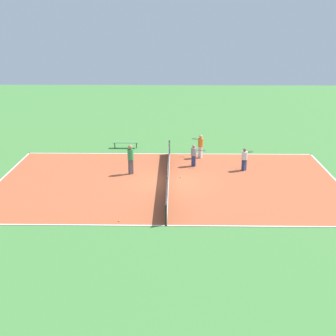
{
  "coord_description": "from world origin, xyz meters",
  "views": [
    {
      "loc": [
        -25.77,
        -0.43,
        9.36
      ],
      "look_at": [
        0.0,
        0.0,
        0.9
      ],
      "focal_mm": 50.0,
      "sensor_mm": 36.0,
      "label": 1
    }
  ],
  "objects_px": {
    "tennis_net": "(168,174)",
    "tennis_ball_far_baseline": "(119,221)",
    "tennis_ball_left_sideline": "(181,177)",
    "player_far_white": "(245,158)",
    "player_far_green": "(131,157)",
    "player_baseline_gray": "(194,154)",
    "player_center_orange": "(200,145)",
    "bench": "(126,143)"
  },
  "relations": [
    {
      "from": "tennis_net",
      "to": "tennis_ball_far_baseline",
      "type": "xyz_separation_m",
      "value": [
        -5.52,
        2.23,
        -0.47
      ]
    },
    {
      "from": "tennis_ball_far_baseline",
      "to": "tennis_ball_left_sideline",
      "type": "bearing_deg",
      "value": -25.31
    },
    {
      "from": "player_far_white",
      "to": "tennis_net",
      "type": "bearing_deg",
      "value": 162.1
    },
    {
      "from": "player_far_green",
      "to": "tennis_ball_far_baseline",
      "type": "xyz_separation_m",
      "value": [
        -7.0,
        -0.08,
        -1.04
      ]
    },
    {
      "from": "player_baseline_gray",
      "to": "player_center_orange",
      "type": "bearing_deg",
      "value": 88.66
    },
    {
      "from": "player_far_white",
      "to": "tennis_ball_far_baseline",
      "type": "distance_m",
      "value": 10.51
    },
    {
      "from": "player_far_white",
      "to": "player_far_green",
      "type": "relative_size",
      "value": 0.78
    },
    {
      "from": "player_baseline_gray",
      "to": "player_far_green",
      "type": "height_order",
      "value": "player_far_green"
    },
    {
      "from": "player_center_orange",
      "to": "tennis_ball_far_baseline",
      "type": "height_order",
      "value": "player_center_orange"
    },
    {
      "from": "tennis_net",
      "to": "player_far_white",
      "type": "distance_m",
      "value": 5.29
    },
    {
      "from": "player_baseline_gray",
      "to": "tennis_ball_left_sideline",
      "type": "xyz_separation_m",
      "value": [
        -2.31,
        0.86,
        -0.77
      ]
    },
    {
      "from": "tennis_ball_left_sideline",
      "to": "tennis_ball_far_baseline",
      "type": "height_order",
      "value": "same"
    },
    {
      "from": "bench",
      "to": "tennis_ball_far_baseline",
      "type": "relative_size",
      "value": 28.04
    },
    {
      "from": "player_center_orange",
      "to": "tennis_ball_far_baseline",
      "type": "bearing_deg",
      "value": 110.73
    },
    {
      "from": "tennis_ball_far_baseline",
      "to": "player_far_white",
      "type": "bearing_deg",
      "value": -41.83
    },
    {
      "from": "bench",
      "to": "player_baseline_gray",
      "type": "distance_m",
      "value": 6.51
    },
    {
      "from": "bench",
      "to": "tennis_ball_far_baseline",
      "type": "bearing_deg",
      "value": 94.5
    },
    {
      "from": "player_center_orange",
      "to": "tennis_ball_left_sideline",
      "type": "xyz_separation_m",
      "value": [
        -4.19,
        1.37,
        -0.89
      ]
    },
    {
      "from": "player_center_orange",
      "to": "tennis_ball_far_baseline",
      "type": "distance_m",
      "value": 11.42
    },
    {
      "from": "tennis_net",
      "to": "player_far_white",
      "type": "height_order",
      "value": "player_far_white"
    },
    {
      "from": "player_baseline_gray",
      "to": "player_far_green",
      "type": "xyz_separation_m",
      "value": [
        -1.65,
        3.93,
        0.27
      ]
    },
    {
      "from": "bench",
      "to": "tennis_net",
      "type": "bearing_deg",
      "value": 113.66
    },
    {
      "from": "player_far_white",
      "to": "player_far_green",
      "type": "bearing_deg",
      "value": 142.98
    },
    {
      "from": "tennis_net",
      "to": "player_far_green",
      "type": "height_order",
      "value": "player_far_green"
    },
    {
      "from": "tennis_net",
      "to": "player_baseline_gray",
      "type": "height_order",
      "value": "player_baseline_gray"
    },
    {
      "from": "player_baseline_gray",
      "to": "tennis_ball_far_baseline",
      "type": "relative_size",
      "value": 21.02
    },
    {
      "from": "bench",
      "to": "player_far_green",
      "type": "xyz_separation_m",
      "value": [
        -5.95,
        -0.94,
        0.7
      ]
    },
    {
      "from": "tennis_net",
      "to": "player_far_green",
      "type": "distance_m",
      "value": 2.8
    },
    {
      "from": "player_center_orange",
      "to": "player_baseline_gray",
      "type": "relative_size",
      "value": 1.13
    },
    {
      "from": "player_far_green",
      "to": "tennis_ball_far_baseline",
      "type": "bearing_deg",
      "value": -122.05
    },
    {
      "from": "bench",
      "to": "tennis_ball_left_sideline",
      "type": "relative_size",
      "value": 28.04
    },
    {
      "from": "player_center_orange",
      "to": "player_far_white",
      "type": "relative_size",
      "value": 1.12
    },
    {
      "from": "bench",
      "to": "player_far_green",
      "type": "bearing_deg",
      "value": 98.99
    },
    {
      "from": "tennis_net",
      "to": "tennis_ball_left_sideline",
      "type": "height_order",
      "value": "tennis_net"
    },
    {
      "from": "player_center_orange",
      "to": "tennis_ball_far_baseline",
      "type": "xyz_separation_m",
      "value": [
        -10.52,
        4.37,
        -0.89
      ]
    },
    {
      "from": "player_far_green",
      "to": "tennis_ball_left_sideline",
      "type": "bearing_deg",
      "value": -44.94
    },
    {
      "from": "bench",
      "to": "player_far_green",
      "type": "distance_m",
      "value": 6.07
    },
    {
      "from": "bench",
      "to": "player_center_orange",
      "type": "xyz_separation_m",
      "value": [
        -2.43,
        -5.39,
        0.55
      ]
    },
    {
      "from": "player_center_orange",
      "to": "player_far_green",
      "type": "distance_m",
      "value": 5.67
    },
    {
      "from": "player_far_white",
      "to": "tennis_ball_far_baseline",
      "type": "height_order",
      "value": "player_far_white"
    },
    {
      "from": "player_center_orange",
      "to": "tennis_ball_left_sideline",
      "type": "bearing_deg",
      "value": 115.13
    },
    {
      "from": "bench",
      "to": "player_center_orange",
      "type": "relative_size",
      "value": 1.18
    }
  ]
}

